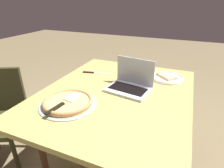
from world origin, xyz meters
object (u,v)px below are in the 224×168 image
at_px(dining_table, 116,99).
at_px(pizza_tray, 68,102).
at_px(chair_near, 0,113).
at_px(table_knife, 93,73).
at_px(laptop, 130,83).
at_px(pizza_plate, 167,77).

bearing_deg(dining_table, pizza_tray, -37.04).
bearing_deg(chair_near, table_knife, 129.28).
height_order(pizza_tray, table_knife, pizza_tray).
xyz_separation_m(dining_table, table_knife, (-0.26, -0.32, 0.07)).
bearing_deg(table_knife, dining_table, 51.62).
relative_size(pizza_tray, chair_near, 0.42).
relative_size(laptop, table_knife, 1.35).
bearing_deg(pizza_tray, table_knife, -168.93).
relative_size(laptop, pizza_tray, 0.92).
bearing_deg(laptop, chair_near, -71.55).
height_order(pizza_plate, pizza_tray, pizza_tray).
xyz_separation_m(pizza_tray, table_knife, (-0.54, -0.11, -0.02)).
relative_size(pizza_plate, pizza_tray, 0.74).
relative_size(table_knife, chair_near, 0.29).
distance_m(dining_table, table_knife, 0.42).
height_order(dining_table, chair_near, chair_near).
bearing_deg(pizza_plate, laptop, -37.22).
bearing_deg(pizza_plate, chair_near, -62.95).
distance_m(dining_table, pizza_plate, 0.50).
relative_size(pizza_plate, table_knife, 1.08).
height_order(dining_table, pizza_tray, pizza_tray).
bearing_deg(table_knife, chair_near, -50.72).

